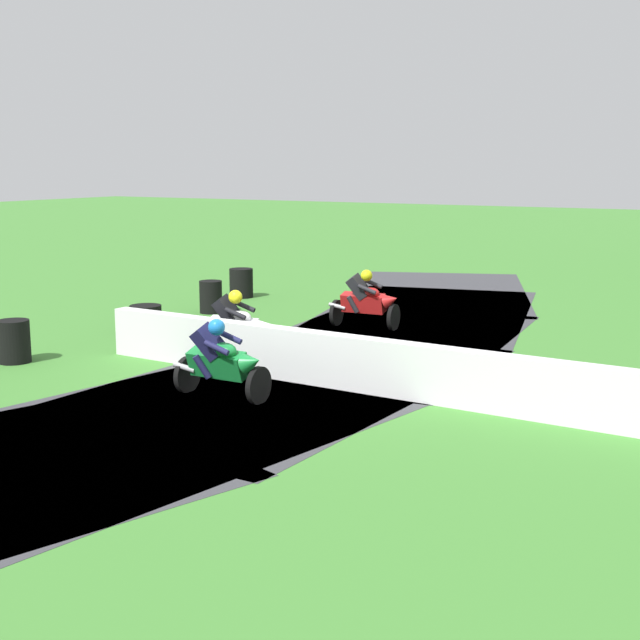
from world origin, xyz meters
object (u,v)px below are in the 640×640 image
motorcycle_trailing_white (237,326)px  tire_stack_extra_a (211,297)px  motorcycle_fourth_red (366,300)px  tire_stack_far (146,319)px  motorcycle_chase_green (221,361)px  tire_stack_mid_b (14,341)px  tire_stack_extra_b (241,283)px

motorcycle_trailing_white → tire_stack_extra_a: motorcycle_trailing_white is taller
motorcycle_fourth_red → tire_stack_far: (-4.01, -2.79, -0.35)m
motorcycle_chase_green → tire_stack_far: size_ratio=2.42×
tire_stack_mid_b → tire_stack_extra_b: same height
motorcycle_trailing_white → tire_stack_mid_b: bearing=-146.9°
motorcycle_fourth_red → tire_stack_extra_a: 4.31m
motorcycle_chase_green → tire_stack_extra_b: motorcycle_chase_green is taller
motorcycle_fourth_red → tire_stack_extra_a: bearing=-179.4°
motorcycle_trailing_white → tire_stack_far: size_ratio=2.42×
motorcycle_fourth_red → tire_stack_far: 4.90m
tire_stack_mid_b → tire_stack_far: bearing=87.2°
motorcycle_trailing_white → tire_stack_far: 3.55m
tire_stack_mid_b → tire_stack_extra_a: size_ratio=1.00×
tire_stack_extra_b → tire_stack_mid_b: bearing=-84.0°
motorcycle_trailing_white → tire_stack_extra_b: size_ratio=2.10×
tire_stack_far → tire_stack_extra_a: (-0.29, 2.74, 0.10)m
tire_stack_mid_b → tire_stack_extra_b: bearing=96.0°
motorcycle_fourth_red → tire_stack_mid_b: size_ratio=2.10×
motorcycle_trailing_white → tire_stack_mid_b: motorcycle_trailing_white is taller
motorcycle_fourth_red → tire_stack_extra_b: 5.63m
motorcycle_fourth_red → tire_stack_extra_b: (-5.09, 2.39, -0.25)m
tire_stack_extra_a → motorcycle_chase_green: bearing=-51.8°
tire_stack_far → tire_stack_extra_b: 5.29m
motorcycle_chase_green → tire_stack_far: motorcycle_chase_green is taller
motorcycle_chase_green → tire_stack_far: bearing=142.4°
tire_stack_far → tire_stack_extra_b: (-1.08, 5.18, 0.10)m
motorcycle_chase_green → motorcycle_fourth_red: size_ratio=1.00×
motorcycle_chase_green → motorcycle_fourth_red: motorcycle_fourth_red is taller
motorcycle_chase_green → motorcycle_trailing_white: (-1.44, 2.45, 0.01)m
tire_stack_far → tire_stack_mid_b: bearing=-92.8°
tire_stack_extra_b → tire_stack_extra_a: bearing=-72.0°
tire_stack_extra_a → motorcycle_fourth_red: bearing=0.6°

